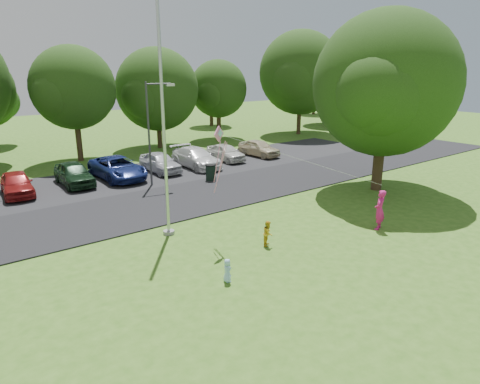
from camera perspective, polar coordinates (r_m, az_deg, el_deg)
ground at (r=17.69m, az=8.70°, el=-7.76°), size 120.00×120.00×0.00m
park_road at (r=24.32m, az=-6.72°, el=-0.79°), size 60.00×6.00×0.06m
parking_strip at (r=29.89m, az=-13.18°, el=2.16°), size 42.00×7.00×0.06m
flagpole at (r=18.29m, az=-10.06°, el=6.67°), size 0.50×0.50×10.00m
street_lamp at (r=26.58m, az=-11.60°, el=8.81°), size 1.76×0.54×6.33m
trash_can at (r=27.79m, az=-3.93°, el=2.59°), size 0.68×0.68×1.08m
big_tree at (r=26.17m, az=18.83°, el=13.06°), size 8.94×8.20×10.31m
tree_row at (r=37.73m, az=-17.26°, el=13.51°), size 64.35×11.94×10.88m
horizon_trees at (r=47.70m, az=-18.52°, el=12.18°), size 77.46×7.20×7.02m
parked_cars at (r=29.55m, az=-14.14°, el=3.39°), size 23.05×5.37×1.49m
woman at (r=20.43m, az=18.11°, el=-2.27°), size 0.80×0.69×1.85m
child_yellow at (r=17.84m, az=3.76°, el=-5.51°), size 0.66×0.63×1.07m
child_blue at (r=14.99m, az=-1.72°, el=-10.42°), size 0.36×0.47×0.85m
kite at (r=17.25m, az=-2.24°, el=6.23°), size 6.88×3.53×2.84m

